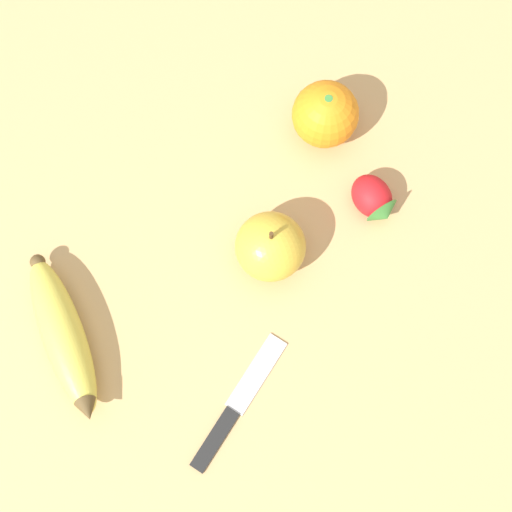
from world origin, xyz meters
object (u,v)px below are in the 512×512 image
Objects in this scene: paring_knife at (235,407)px; strawberry at (374,199)px; apple at (270,247)px; banana at (63,336)px; orange at (325,114)px.

strawberry is at bearing 88.49° from paring_knife.
paring_knife is at bearing -32.92° from apple.
banana is at bearing -169.04° from paring_knife.
banana is 3.03× the size of strawberry.
orange reaches higher than strawberry.
banana and strawberry have the same top height.
orange is 0.54× the size of paring_knife.
banana is at bearing -86.86° from apple.
banana reaches higher than paring_knife.
strawberry reaches higher than paring_knife.
apple is (0.12, -0.11, -0.00)m from orange.
strawberry is at bearing 92.10° from banana.
banana is 0.24m from apple.
apple is 0.18m from paring_knife.
apple is at bearing -42.45° from orange.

